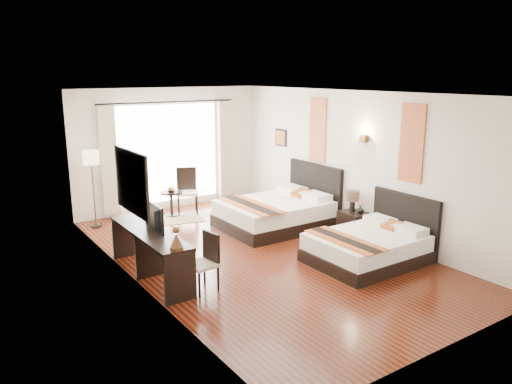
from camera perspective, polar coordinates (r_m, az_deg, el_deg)
floor at (r=8.90m, az=0.47°, el=-7.11°), size 4.50×7.50×0.01m
ceiling at (r=8.33m, az=0.50°, el=11.19°), size 4.50×7.50×0.02m
wall_headboard at (r=9.93m, az=11.25°, el=3.23°), size 0.01×7.50×2.80m
wall_desk at (r=7.50m, az=-13.81°, el=-0.22°), size 0.01×7.50×2.80m
wall_window at (r=11.74m, az=-9.96°, el=4.85°), size 4.50×0.01×2.80m
wall_entry at (r=5.91m, az=21.56°, el=-4.49°), size 4.50×0.01×2.80m
window_glass at (r=11.74m, az=-9.91°, el=4.36°), size 2.40×0.02×2.20m
sheer_curtain at (r=11.68m, az=-9.78°, el=4.32°), size 2.30×0.02×2.10m
drape_left at (r=11.14m, az=-16.50°, el=3.41°), size 0.35×0.14×2.35m
drape_right at (r=12.31m, az=-3.53°, el=4.86°), size 0.35×0.14×2.35m
art_panel_near at (r=8.96m, az=17.37°, el=5.34°), size 0.03×0.50×1.35m
art_panel_far at (r=10.64m, az=7.06°, el=7.06°), size 0.03×0.50×1.35m
wall_sconce at (r=9.63m, az=12.24°, el=6.00°), size 0.10×0.14×0.14m
mirror_frame at (r=7.59m, az=-14.05°, el=1.10°), size 0.04×1.25×0.95m
mirror_glass at (r=7.60m, az=-13.87°, el=1.12°), size 0.01×1.12×0.82m
bed_near at (r=8.70m, az=12.95°, el=-5.98°), size 1.90×1.48×1.06m
bed_far at (r=10.33m, az=2.54°, el=-2.28°), size 2.18×1.70×1.23m
nightstand at (r=9.86m, az=11.08°, el=-3.69°), size 0.43×0.53×0.51m
table_lamp at (r=9.78m, az=10.99°, el=-0.62°), size 0.26×0.26×0.41m
vase at (r=9.72m, az=11.83°, el=-2.03°), size 0.17×0.17×0.14m
console_desk at (r=8.00m, az=-12.01°, el=-6.92°), size 0.50×2.20×0.76m
television at (r=7.82m, az=-12.10°, el=-2.83°), size 0.13×0.74×0.43m
bronze_figurine at (r=6.95m, az=-9.09°, el=-5.39°), size 0.21×0.21×0.28m
desk_chair at (r=7.45m, az=-6.08°, el=-9.21°), size 0.45×0.45×0.86m
floor_lamp at (r=10.63m, az=-18.31°, el=3.20°), size 0.32×0.32×1.60m
side_table at (r=11.25m, az=-9.64°, el=-1.34°), size 0.49×0.49×0.56m
fruit_bowl at (r=11.14m, az=-9.66°, el=0.13°), size 0.27×0.27×0.05m
window_chair at (r=11.43m, az=-7.85°, el=-0.87°), size 0.63×0.63×1.03m
jute_rug at (r=11.05m, az=-9.15°, el=-3.07°), size 1.29×1.00×0.01m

